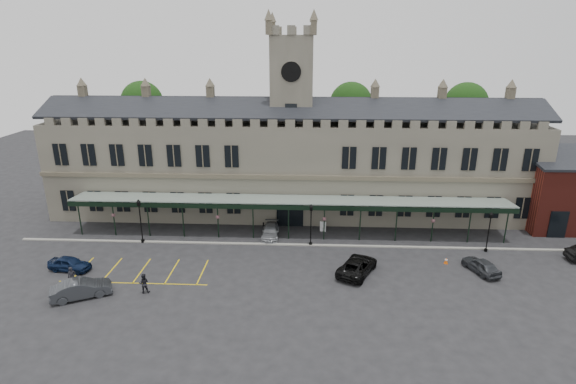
{
  "coord_description": "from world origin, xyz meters",
  "views": [
    {
      "loc": [
        2.16,
        -39.43,
        21.26
      ],
      "look_at": [
        0.0,
        6.0,
        6.0
      ],
      "focal_mm": 28.0,
      "sensor_mm": 36.0,
      "label": 1
    }
  ],
  "objects_px": {
    "car_taxi": "(271,231)",
    "person_a": "(72,277)",
    "lamp_post_mid": "(311,221)",
    "lamp_post_right": "(489,228)",
    "car_right_a": "(481,266)",
    "station_building": "(292,164)",
    "car_van": "(357,266)",
    "traffic_cone": "(446,261)",
    "lamp_post_left": "(140,217)",
    "sign_board": "(323,227)",
    "car_left_b": "(81,289)",
    "car_left_a": "(70,264)",
    "clock_tower": "(292,111)",
    "person_b": "(144,283)"
  },
  "relations": [
    {
      "from": "lamp_post_left",
      "to": "sign_board",
      "type": "height_order",
      "value": "lamp_post_left"
    },
    {
      "from": "lamp_post_mid",
      "to": "car_left_b",
      "type": "height_order",
      "value": "lamp_post_mid"
    },
    {
      "from": "car_taxi",
      "to": "lamp_post_mid",
      "type": "bearing_deg",
      "value": -25.34
    },
    {
      "from": "station_building",
      "to": "clock_tower",
      "type": "relative_size",
      "value": 2.42
    },
    {
      "from": "car_van",
      "to": "sign_board",
      "type": "bearing_deg",
      "value": -45.65
    },
    {
      "from": "traffic_cone",
      "to": "person_b",
      "type": "xyz_separation_m",
      "value": [
        -28.46,
        -6.88,
        0.61
      ]
    },
    {
      "from": "station_building",
      "to": "person_a",
      "type": "distance_m",
      "value": 28.35
    },
    {
      "from": "car_taxi",
      "to": "car_right_a",
      "type": "bearing_deg",
      "value": -19.95
    },
    {
      "from": "lamp_post_left",
      "to": "lamp_post_right",
      "type": "xyz_separation_m",
      "value": [
        37.41,
        -0.51,
        -0.35
      ]
    },
    {
      "from": "lamp_post_right",
      "to": "car_left_b",
      "type": "distance_m",
      "value": 40.26
    },
    {
      "from": "lamp_post_mid",
      "to": "car_left_b",
      "type": "distance_m",
      "value": 23.17
    },
    {
      "from": "traffic_cone",
      "to": "car_left_b",
      "type": "distance_m",
      "value": 34.58
    },
    {
      "from": "station_building",
      "to": "lamp_post_left",
      "type": "distance_m",
      "value": 19.59
    },
    {
      "from": "lamp_post_right",
      "to": "sign_board",
      "type": "xyz_separation_m",
      "value": [
        -17.25,
        4.46,
        -2.08
      ]
    },
    {
      "from": "lamp_post_mid",
      "to": "lamp_post_left",
      "type": "bearing_deg",
      "value": -179.65
    },
    {
      "from": "car_left_a",
      "to": "car_taxi",
      "type": "xyz_separation_m",
      "value": [
        18.92,
        8.93,
        -0.05
      ]
    },
    {
      "from": "car_van",
      "to": "car_right_a",
      "type": "height_order",
      "value": "car_van"
    },
    {
      "from": "sign_board",
      "to": "car_right_a",
      "type": "bearing_deg",
      "value": -17.52
    },
    {
      "from": "traffic_cone",
      "to": "car_taxi",
      "type": "xyz_separation_m",
      "value": [
        -18.24,
        5.74,
        0.35
      ]
    },
    {
      "from": "person_a",
      "to": "traffic_cone",
      "type": "bearing_deg",
      "value": -17.5
    },
    {
      "from": "person_b",
      "to": "car_taxi",
      "type": "bearing_deg",
      "value": -141.5
    },
    {
      "from": "clock_tower",
      "to": "car_left_a",
      "type": "bearing_deg",
      "value": -140.59
    },
    {
      "from": "car_taxi",
      "to": "car_van",
      "type": "relative_size",
      "value": 0.81
    },
    {
      "from": "sign_board",
      "to": "car_left_a",
      "type": "distance_m",
      "value": 27.14
    },
    {
      "from": "clock_tower",
      "to": "lamp_post_left",
      "type": "xyz_separation_m",
      "value": [
        -16.2,
        -10.55,
        -10.07
      ]
    },
    {
      "from": "station_building",
      "to": "lamp_post_left",
      "type": "bearing_deg",
      "value": -147.14
    },
    {
      "from": "traffic_cone",
      "to": "person_a",
      "type": "distance_m",
      "value": 35.9
    },
    {
      "from": "car_right_a",
      "to": "person_a",
      "type": "relative_size",
      "value": 2.17
    },
    {
      "from": "car_left_a",
      "to": "car_taxi",
      "type": "distance_m",
      "value": 20.92
    },
    {
      "from": "lamp_post_mid",
      "to": "traffic_cone",
      "type": "relative_size",
      "value": 7.64
    },
    {
      "from": "car_left_a",
      "to": "clock_tower",
      "type": "bearing_deg",
      "value": -41.11
    },
    {
      "from": "lamp_post_mid",
      "to": "person_a",
      "type": "relative_size",
      "value": 2.51
    },
    {
      "from": "car_left_a",
      "to": "car_left_b",
      "type": "relative_size",
      "value": 0.83
    },
    {
      "from": "station_building",
      "to": "person_a",
      "type": "xyz_separation_m",
      "value": [
        -19.2,
        -20.12,
        -5.5
      ]
    },
    {
      "from": "lamp_post_left",
      "to": "car_left_a",
      "type": "relative_size",
      "value": 1.24
    },
    {
      "from": "car_left_a",
      "to": "car_van",
      "type": "height_order",
      "value": "car_van"
    },
    {
      "from": "car_right_a",
      "to": "traffic_cone",
      "type": "bearing_deg",
      "value": -51.74
    },
    {
      "from": "car_left_a",
      "to": "lamp_post_left",
      "type": "bearing_deg",
      "value": -26.11
    },
    {
      "from": "clock_tower",
      "to": "lamp_post_right",
      "type": "height_order",
      "value": "clock_tower"
    },
    {
      "from": "sign_board",
      "to": "car_left_b",
      "type": "distance_m",
      "value": 26.38
    },
    {
      "from": "station_building",
      "to": "car_van",
      "type": "xyz_separation_m",
      "value": [
        7.0,
        -16.37,
        -5.7
      ]
    },
    {
      "from": "lamp_post_mid",
      "to": "car_right_a",
      "type": "xyz_separation_m",
      "value": [
        16.49,
        -5.29,
        -2.15
      ]
    },
    {
      "from": "station_building",
      "to": "car_van",
      "type": "bearing_deg",
      "value": -66.85
    },
    {
      "from": "lamp_post_right",
      "to": "car_right_a",
      "type": "distance_m",
      "value": 5.53
    },
    {
      "from": "lamp_post_left",
      "to": "car_van",
      "type": "bearing_deg",
      "value": -14.29
    },
    {
      "from": "lamp_post_right",
      "to": "car_taxi",
      "type": "distance_m",
      "value": 23.54
    },
    {
      "from": "traffic_cone",
      "to": "station_building",
      "type": "bearing_deg",
      "value": 139.15
    },
    {
      "from": "lamp_post_mid",
      "to": "traffic_cone",
      "type": "distance_m",
      "value": 14.36
    },
    {
      "from": "car_taxi",
      "to": "person_a",
      "type": "xyz_separation_m",
      "value": [
        -17.12,
        -11.88,
        0.31
      ]
    },
    {
      "from": "car_left_b",
      "to": "person_a",
      "type": "xyz_separation_m",
      "value": [
        -1.7,
        1.74,
        0.14
      ]
    }
  ]
}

